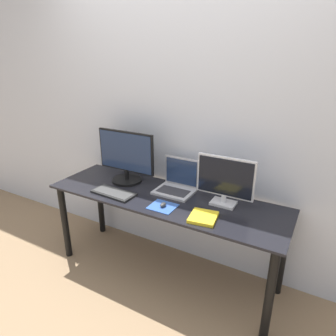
{
  "coord_description": "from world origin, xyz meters",
  "views": [
    {
      "loc": [
        1.04,
        -1.5,
        1.75
      ],
      "look_at": [
        0.01,
        0.34,
        0.94
      ],
      "focal_mm": 32.0,
      "sensor_mm": 36.0,
      "label": 1
    }
  ],
  "objects_px": {
    "monitor_right": "(225,180)",
    "mouse": "(163,205)",
    "monitor_left": "(126,157)",
    "keyboard": "(114,193)",
    "laptop": "(177,183)",
    "book": "(203,217)"
  },
  "relations": [
    {
      "from": "monitor_right",
      "to": "mouse",
      "type": "relative_size",
      "value": 7.21
    },
    {
      "from": "monitor_left",
      "to": "mouse",
      "type": "height_order",
      "value": "monitor_left"
    },
    {
      "from": "monitor_right",
      "to": "keyboard",
      "type": "relative_size",
      "value": 1.16
    },
    {
      "from": "monitor_left",
      "to": "laptop",
      "type": "xyz_separation_m",
      "value": [
        0.46,
        0.05,
        -0.15
      ]
    },
    {
      "from": "monitor_left",
      "to": "keyboard",
      "type": "height_order",
      "value": "monitor_left"
    },
    {
      "from": "laptop",
      "to": "book",
      "type": "relative_size",
      "value": 1.42
    },
    {
      "from": "monitor_right",
      "to": "keyboard",
      "type": "height_order",
      "value": "monitor_right"
    },
    {
      "from": "mouse",
      "to": "keyboard",
      "type": "bearing_deg",
      "value": -179.61
    },
    {
      "from": "monitor_left",
      "to": "monitor_right",
      "type": "bearing_deg",
      "value": 0.01
    },
    {
      "from": "monitor_right",
      "to": "monitor_left",
      "type": "bearing_deg",
      "value": -179.99
    },
    {
      "from": "monitor_right",
      "to": "keyboard",
      "type": "xyz_separation_m",
      "value": [
        -0.81,
        -0.26,
        -0.18
      ]
    },
    {
      "from": "mouse",
      "to": "laptop",
      "type": "bearing_deg",
      "value": 98.26
    },
    {
      "from": "monitor_right",
      "to": "laptop",
      "type": "bearing_deg",
      "value": 173.25
    },
    {
      "from": "laptop",
      "to": "book",
      "type": "distance_m",
      "value": 0.48
    },
    {
      "from": "monitor_right",
      "to": "laptop",
      "type": "xyz_separation_m",
      "value": [
        -0.41,
        0.05,
        -0.13
      ]
    },
    {
      "from": "book",
      "to": "laptop",
      "type": "bearing_deg",
      "value": 139.11
    },
    {
      "from": "keyboard",
      "to": "book",
      "type": "bearing_deg",
      "value": -0.31
    },
    {
      "from": "keyboard",
      "to": "book",
      "type": "relative_size",
      "value": 1.71
    },
    {
      "from": "monitor_left",
      "to": "book",
      "type": "xyz_separation_m",
      "value": [
        0.82,
        -0.26,
        -0.21
      ]
    },
    {
      "from": "monitor_left",
      "to": "book",
      "type": "distance_m",
      "value": 0.89
    },
    {
      "from": "keyboard",
      "to": "book",
      "type": "height_order",
      "value": "book"
    },
    {
      "from": "mouse",
      "to": "book",
      "type": "bearing_deg",
      "value": -1.31
    }
  ]
}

